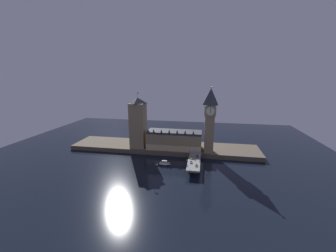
{
  "coord_description": "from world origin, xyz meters",
  "views": [
    {
      "loc": [
        45.28,
        -191.72,
        85.9
      ],
      "look_at": [
        8.1,
        20.0,
        33.85
      ],
      "focal_mm": 22.0,
      "sensor_mm": 36.0,
      "label": 1
    }
  ],
  "objects": [
    {
      "name": "car_northbound_lead",
      "position": [
        35.54,
        -0.8,
        7.56
      ],
      "size": [
        2.09,
        4.59,
        1.57
      ],
      "color": "yellow",
      "rests_on": "bridge"
    },
    {
      "name": "bridge",
      "position": [
        38.16,
        -5.0,
        4.74
      ],
      "size": [
        11.92,
        46.0,
        6.83
      ],
      "color": "slate",
      "rests_on": "ground_plane"
    },
    {
      "name": "car_southbound_trail",
      "position": [
        40.78,
        4.39,
        7.5
      ],
      "size": [
        2.09,
        4.49,
        1.45
      ],
      "color": "#235633",
      "rests_on": "bridge"
    },
    {
      "name": "embankment",
      "position": [
        0.0,
        39.0,
        2.54
      ],
      "size": [
        220.0,
        42.0,
        5.07
      ],
      "color": "brown",
      "rests_on": "ground_plane"
    },
    {
      "name": "parliament_hall",
      "position": [
        13.45,
        31.35,
        15.25
      ],
      "size": [
        61.41,
        22.09,
        24.43
      ],
      "color": "#8E7A56",
      "rests_on": "embankment"
    },
    {
      "name": "pedestrian_near_rail",
      "position": [
        32.91,
        -18.96,
        7.8
      ],
      "size": [
        0.38,
        0.38,
        1.83
      ],
      "color": "black",
      "rests_on": "bridge"
    },
    {
      "name": "street_lamp_mid",
      "position": [
        43.81,
        -5.0,
        10.8
      ],
      "size": [
        1.34,
        0.6,
        6.35
      ],
      "color": "#2D3333",
      "rests_on": "bridge"
    },
    {
      "name": "boat_upstream",
      "position": [
        9.11,
        -5.62,
        1.76
      ],
      "size": [
        11.45,
        4.19,
        4.81
      ],
      "color": "white",
      "rests_on": "ground_plane"
    },
    {
      "name": "street_lamp_near",
      "position": [
        32.51,
        -19.72,
        10.89
      ],
      "size": [
        1.34,
        0.6,
        6.5
      ],
      "color": "#2D3333",
      "rests_on": "bridge"
    },
    {
      "name": "ground_plane",
      "position": [
        0.0,
        0.0,
        0.0
      ],
      "size": [
        400.0,
        400.0,
        0.0
      ],
      "primitive_type": "plane",
      "color": "black"
    },
    {
      "name": "street_lamp_far",
      "position": [
        32.51,
        9.72,
        11.09
      ],
      "size": [
        1.34,
        0.6,
        6.82
      ],
      "color": "#2D3333",
      "rests_on": "bridge"
    },
    {
      "name": "pedestrian_far_rail",
      "position": [
        32.91,
        6.94,
        7.81
      ],
      "size": [
        0.38,
        0.38,
        1.85
      ],
      "color": "black",
      "rests_on": "bridge"
    },
    {
      "name": "victoria_tower",
      "position": [
        -28.67,
        29.89,
        34.01
      ],
      "size": [
        17.11,
        17.11,
        63.64
      ],
      "color": "#8E7A56",
      "rests_on": "embankment"
    },
    {
      "name": "clock_tower",
      "position": [
        52.05,
        26.37,
        42.56
      ],
      "size": [
        11.99,
        12.1,
        70.73
      ],
      "color": "#8E7A56",
      "rests_on": "embankment"
    },
    {
      "name": "car_northbound_trail",
      "position": [
        35.54,
        -11.21,
        7.53
      ],
      "size": [
        1.93,
        4.13,
        1.51
      ],
      "color": "silver",
      "rests_on": "bridge"
    },
    {
      "name": "car_southbound_lead",
      "position": [
        40.78,
        -17.53,
        7.44
      ],
      "size": [
        2.09,
        4.16,
        1.3
      ],
      "color": "yellow",
      "rests_on": "bridge"
    },
    {
      "name": "pedestrian_mid_walk",
      "position": [
        43.41,
        -8.69,
        7.77
      ],
      "size": [
        0.38,
        0.38,
        1.79
      ],
      "color": "black",
      "rests_on": "bridge"
    }
  ]
}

